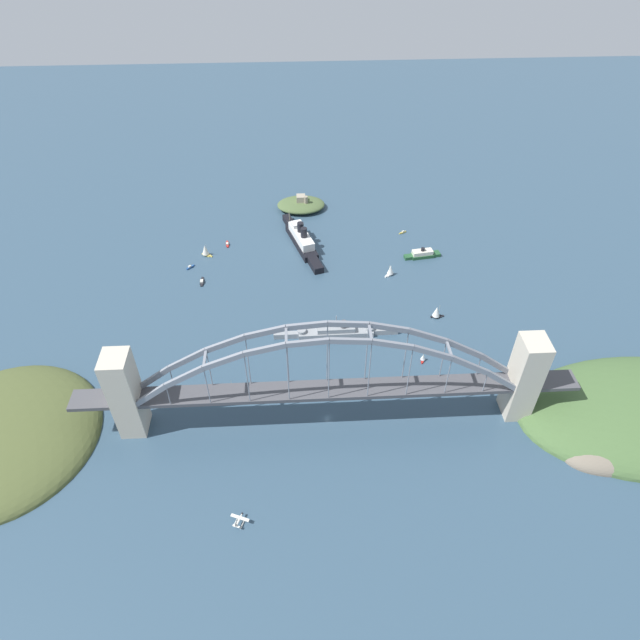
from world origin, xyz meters
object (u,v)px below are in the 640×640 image
small_boat_0 (227,244)px  channel_marker_buoy (378,387)px  small_boat_7 (437,312)px  seaplane_taxiing_near_bridge (239,520)px  small_boat_8 (190,267)px  harbor_arch_bridge (328,385)px  small_boat_3 (232,386)px  small_boat_6 (403,232)px  small_boat_1 (205,250)px  ocean_liner (302,239)px  fort_island_mid_harbor (301,204)px  small_boat_5 (390,270)px  naval_cruiser (337,332)px  small_boat_2 (202,282)px  harbor_ferry_steamer (422,254)px  small_boat_4 (423,357)px

small_boat_0 → channel_marker_buoy: 200.19m
small_boat_7 → seaplane_taxiing_near_bridge: bearing=-131.3°
small_boat_8 → channel_marker_buoy: size_ratio=2.35×
harbor_arch_bridge → channel_marker_buoy: 49.44m
small_boat_3 → small_boat_6: bearing=51.9°
small_boat_1 → small_boat_3: bearing=-78.1°
seaplane_taxiing_near_bridge → ocean_liner: bearing=81.2°
fort_island_mid_harbor → small_boat_6: (88.29, -47.28, -3.54)m
small_boat_7 → small_boat_6: bearing=92.6°
small_boat_1 → small_boat_5: small_boat_1 is taller
fort_island_mid_harbor → channel_marker_buoy: (42.30, -226.69, -3.18)m
small_boat_6 → small_boat_1: bearing=-171.6°
fort_island_mid_harbor → small_boat_5: bearing=-57.9°
naval_cruiser → small_boat_2: 120.65m
small_boat_5 → small_boat_6: bearing=71.3°
fort_island_mid_harbor → small_boat_8: 128.88m
seaplane_taxiing_near_bridge → small_boat_3: (-9.54, 89.27, 1.84)m
seaplane_taxiing_near_bridge → channel_marker_buoy: seaplane_taxiing_near_bridge is taller
small_boat_1 → small_boat_3: small_boat_1 is taller
fort_island_mid_harbor → small_boat_2: (-80.92, -109.73, -3.46)m
small_boat_7 → channel_marker_buoy: size_ratio=3.99×
fort_island_mid_harbor → small_boat_5: fort_island_mid_harbor is taller
small_boat_0 → small_boat_6: small_boat_6 is taller
small_boat_1 → small_boat_8: bearing=-121.9°
harbor_ferry_steamer → fort_island_mid_harbor: fort_island_mid_harbor is taller
small_boat_1 → small_boat_8: size_ratio=1.72×
seaplane_taxiing_near_bridge → channel_marker_buoy: 118.94m
harbor_arch_bridge → naval_cruiser: bearing=81.0°
small_boat_0 → small_boat_3: bearing=-84.8°
small_boat_6 → small_boat_7: 113.37m
small_boat_2 → small_boat_3: (31.22, -113.38, 2.90)m
fort_island_mid_harbor → ocean_liner: bearing=-91.2°
naval_cruiser → small_boat_6: size_ratio=12.66×
small_boat_0 → small_boat_7: small_boat_7 is taller
small_boat_8 → small_boat_7: bearing=-20.8°
seaplane_taxiing_near_bridge → small_boat_6: (128.44, 265.11, -1.14)m
seaplane_taxiing_near_bridge → small_boat_2: (-40.76, 202.66, -1.06)m
harbor_arch_bridge → small_boat_2: (-89.53, 138.68, -29.22)m
small_boat_4 → small_boat_6: (12.98, 156.29, -2.29)m
small_boat_1 → small_boat_6: (169.88, 25.00, -4.36)m
harbor_ferry_steamer → small_boat_0: size_ratio=3.11×
small_boat_4 → harbor_arch_bridge: bearing=-146.1°
small_boat_6 → channel_marker_buoy: 185.20m
small_boat_0 → small_boat_8: (-27.58, -32.11, 0.12)m
channel_marker_buoy → small_boat_8: bearing=134.5°
naval_cruiser → harbor_ferry_steamer: (78.24, 91.26, -0.48)m
naval_cruiser → small_boat_0: bearing=125.8°
ocean_liner → small_boat_4: (76.57, -141.93, -2.92)m
harbor_arch_bridge → small_boat_1: (-90.20, 176.12, -24.94)m
naval_cruiser → fort_island_mid_harbor: 176.80m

